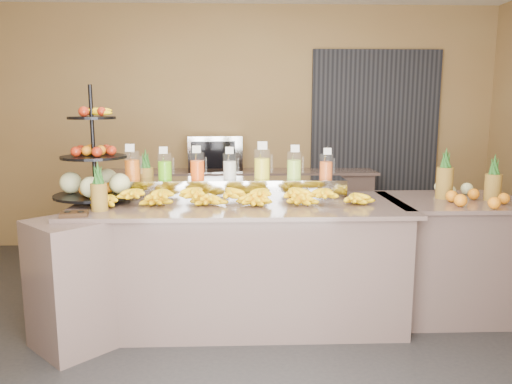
{
  "coord_description": "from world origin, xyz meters",
  "views": [
    {
      "loc": [
        -0.01,
        -3.41,
        1.66
      ],
      "look_at": [
        0.12,
        0.3,
        1.02
      ],
      "focal_mm": 35.0,
      "sensor_mm": 36.0,
      "label": 1
    }
  ],
  "objects": [
    {
      "name": "back_ledge",
      "position": [
        0.0,
        2.25,
        0.47
      ],
      "size": [
        3.1,
        0.55,
        0.93
      ],
      "color": "gray",
      "rests_on": "ground"
    },
    {
      "name": "ground",
      "position": [
        0.0,
        0.0,
        0.0
      ],
      "size": [
        6.0,
        6.0,
        0.0
      ],
      "primitive_type": "plane",
      "color": "black",
      "rests_on": "ground"
    },
    {
      "name": "right_counter",
      "position": [
        1.7,
        0.4,
        0.47
      ],
      "size": [
        1.08,
        0.88,
        0.93
      ],
      "color": "gray",
      "rests_on": "ground"
    },
    {
      "name": "juice_pitcher_lemon",
      "position": [
        0.18,
        0.58,
        1.19
      ],
      "size": [
        0.13,
        0.13,
        0.31
      ],
      "color": "silver",
      "rests_on": "pitcher_tray"
    },
    {
      "name": "juice_pitcher_orange_b",
      "position": [
        -0.34,
        0.58,
        1.17
      ],
      "size": [
        0.12,
        0.12,
        0.28
      ],
      "color": "silver",
      "rests_on": "pitcher_tray"
    },
    {
      "name": "pineapple_left_b",
      "position": [
        -0.78,
        0.7,
        1.07
      ],
      "size": [
        0.12,
        0.12,
        0.39
      ],
      "rotation": [
        0.0,
        0.0,
        0.31
      ],
      "color": "brown",
      "rests_on": "buffet_counter"
    },
    {
      "name": "buffet_counter",
      "position": [
        -0.12,
        0.26,
        0.47
      ],
      "size": [
        2.75,
        1.25,
        0.93
      ],
      "color": "gray",
      "rests_on": "ground"
    },
    {
      "name": "right_fruit_pile",
      "position": [
        1.78,
        0.3,
        1.01
      ],
      "size": [
        0.47,
        0.45,
        0.25
      ],
      "color": "brown",
      "rests_on": "right_counter"
    },
    {
      "name": "juice_pitcher_lime",
      "position": [
        0.44,
        0.58,
        1.18
      ],
      "size": [
        0.12,
        0.12,
        0.28
      ],
      "color": "silver",
      "rests_on": "pitcher_tray"
    },
    {
      "name": "oven_warmer",
      "position": [
        -0.29,
        2.25,
        1.13
      ],
      "size": [
        0.65,
        0.49,
        0.4
      ],
      "primitive_type": "cube",
      "rotation": [
        0.0,
        0.0,
        0.12
      ],
      "color": "gray",
      "rests_on": "back_ledge"
    },
    {
      "name": "room_envelope",
      "position": [
        0.19,
        0.79,
        1.88
      ],
      "size": [
        6.04,
        5.02,
        2.82
      ],
      "color": "brown",
      "rests_on": "ground"
    },
    {
      "name": "pineapple_left_a",
      "position": [
        -0.99,
        0.07,
        1.06
      ],
      "size": [
        0.11,
        0.11,
        0.35
      ],
      "rotation": [
        0.0,
        0.0,
        0.01
      ],
      "color": "brown",
      "rests_on": "buffet_counter"
    },
    {
      "name": "juice_pitcher_orange_c",
      "position": [
        0.7,
        0.58,
        1.17
      ],
      "size": [
        0.11,
        0.11,
        0.26
      ],
      "color": "silver",
      "rests_on": "pitcher_tray"
    },
    {
      "name": "juice_pitcher_green",
      "position": [
        -0.6,
        0.58,
        1.17
      ],
      "size": [
        0.11,
        0.12,
        0.27
      ],
      "color": "silver",
      "rests_on": "pitcher_tray"
    },
    {
      "name": "juice_pitcher_milk",
      "position": [
        -0.08,
        0.58,
        1.17
      ],
      "size": [
        0.11,
        0.12,
        0.27
      ],
      "color": "silver",
      "rests_on": "pitcher_tray"
    },
    {
      "name": "condiment_caddy",
      "position": [
        -1.12,
        -0.1,
        0.94
      ],
      "size": [
        0.2,
        0.17,
        0.03
      ],
      "primitive_type": "cube",
      "rotation": [
        0.0,
        0.0,
        0.21
      ],
      "color": "black",
      "rests_on": "buffet_counter"
    },
    {
      "name": "fruit_stand",
      "position": [
        -1.07,
        0.42,
        1.16
      ],
      "size": [
        0.74,
        0.74,
        0.89
      ],
      "rotation": [
        0.0,
        0.0,
        0.2
      ],
      "color": "black",
      "rests_on": "buffet_counter"
    },
    {
      "name": "banana_heap",
      "position": [
        -0.07,
        0.27,
        1.01
      ],
      "size": [
        2.06,
        0.19,
        0.17
      ],
      "color": "yellow",
      "rests_on": "buffet_counter"
    },
    {
      "name": "pitcher_tray",
      "position": [
        -0.08,
        0.58,
        1.01
      ],
      "size": [
        1.85,
        0.3,
        0.15
      ],
      "primitive_type": "cube",
      "color": "gray",
      "rests_on": "buffet_counter"
    },
    {
      "name": "juice_pitcher_orange_a",
      "position": [
        -0.86,
        0.58,
        1.18
      ],
      "size": [
        0.12,
        0.13,
        0.3
      ],
      "color": "silver",
      "rests_on": "pitcher_tray"
    }
  ]
}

